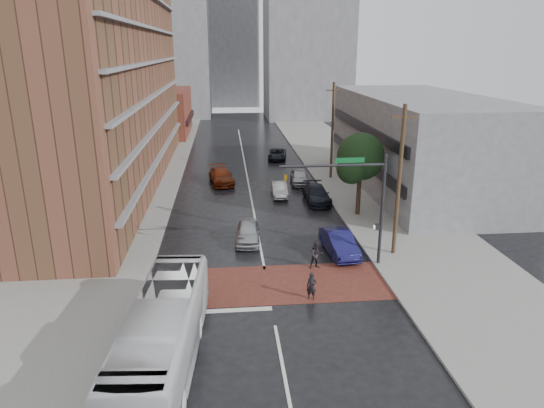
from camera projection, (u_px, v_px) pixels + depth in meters
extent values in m
plane|color=black|center=(268.00, 288.00, 28.00)|extent=(160.00, 160.00, 0.00)
cube|color=brown|center=(267.00, 284.00, 28.47)|extent=(14.00, 5.00, 0.02)
cube|color=gray|center=(138.00, 180.00, 50.62)|extent=(9.00, 90.00, 0.15)
cube|color=gray|center=(353.00, 175.00, 52.71)|extent=(9.00, 90.00, 0.15)
cube|color=brown|center=(96.00, 40.00, 45.17)|extent=(10.00, 44.00, 28.00)
cube|color=brown|center=(163.00, 112.00, 76.99)|extent=(8.00, 16.00, 7.00)
cube|color=gray|center=(419.00, 142.00, 47.07)|extent=(11.00, 26.00, 9.00)
cube|color=gray|center=(163.00, 33.00, 95.71)|extent=(18.00, 16.00, 32.00)
cube|color=gray|center=(308.00, 22.00, 91.97)|extent=(16.00, 14.00, 36.00)
cube|color=gray|center=(233.00, 54.00, 114.32)|extent=(12.00, 10.00, 24.00)
cylinder|color=#332319|center=(359.00, 193.00, 39.53)|extent=(0.36, 0.36, 4.00)
sphere|color=black|center=(361.00, 157.00, 38.61)|extent=(3.80, 3.80, 3.80)
sphere|color=black|center=(352.00, 169.00, 38.02)|extent=(2.40, 2.40, 2.40)
sphere|color=black|center=(367.00, 161.00, 39.63)|extent=(2.60, 2.60, 2.60)
cylinder|color=#2D2D33|center=(382.00, 212.00, 29.93)|extent=(0.20, 0.20, 7.20)
cylinder|color=#2D2D33|center=(333.00, 166.00, 28.72)|extent=(6.40, 0.16, 0.16)
imported|color=gold|center=(286.00, 183.00, 28.77)|extent=(0.20, 0.16, 1.00)
cube|color=#0C5926|center=(350.00, 160.00, 28.72)|extent=(1.80, 0.05, 0.30)
cube|color=#2D2D33|center=(377.00, 227.00, 30.22)|extent=(0.30, 0.30, 0.35)
cylinder|color=#473321|center=(399.00, 183.00, 31.06)|extent=(0.26, 0.26, 10.00)
cube|color=#473321|center=(404.00, 117.00, 29.77)|extent=(1.60, 0.12, 0.12)
cylinder|color=#473321|center=(332.00, 132.00, 50.01)|extent=(0.26, 0.26, 10.00)
cube|color=#473321|center=(334.00, 90.00, 48.72)|extent=(1.60, 0.12, 0.12)
imported|color=silver|center=(163.00, 335.00, 20.66)|extent=(3.51, 11.56, 3.17)
imported|color=black|center=(312.00, 286.00, 26.55)|extent=(0.68, 0.57, 1.57)
imported|color=black|center=(316.00, 255.00, 30.32)|extent=(0.94, 0.78, 1.76)
imported|color=#AFB3B7|center=(248.00, 232.00, 34.54)|extent=(2.08, 4.43, 1.46)
imported|color=#B9BBC1|center=(279.00, 189.00, 45.26)|extent=(1.45, 3.96, 1.30)
imported|color=#66220B|center=(221.00, 176.00, 49.55)|extent=(2.95, 5.55, 1.53)
imported|color=black|center=(277.00, 154.00, 60.37)|extent=(2.82, 4.86, 1.27)
imported|color=#17164E|center=(339.00, 243.00, 32.49)|extent=(2.03, 4.81, 1.54)
imported|color=black|center=(317.00, 194.00, 43.47)|extent=(2.05, 5.04, 1.46)
imported|color=#9FA0A6|center=(300.00, 177.00, 49.39)|extent=(2.03, 4.47, 1.49)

